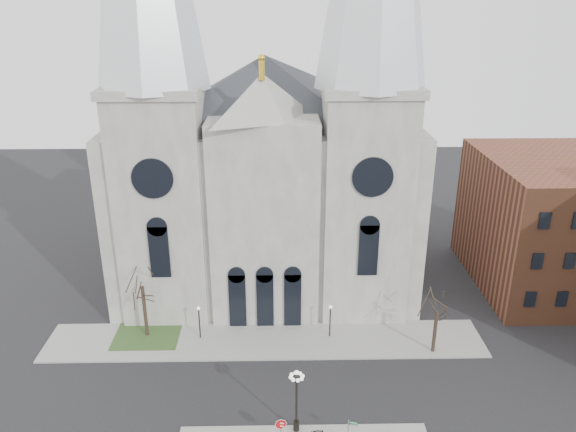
{
  "coord_description": "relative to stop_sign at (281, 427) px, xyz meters",
  "views": [
    {
      "loc": [
        1.24,
        -32.71,
        29.9
      ],
      "look_at": [
        2.05,
        8.0,
        13.6
      ],
      "focal_mm": 35.0,
      "sensor_mm": 36.0,
      "label": 1
    }
  ],
  "objects": [
    {
      "name": "stop_sign",
      "position": [
        0.0,
        0.0,
        0.0
      ],
      "size": [
        0.83,
        0.25,
        2.35
      ],
      "rotation": [
        0.0,
        0.0,
        -0.27
      ],
      "color": "slate",
      "rests_on": "sidewalk_near"
    },
    {
      "name": "bg_building_brick",
      "position": [
        28.63,
        24.0,
        5.17
      ],
      "size": [
        14.0,
        18.0,
        14.0
      ],
      "primitive_type": "cube",
      "color": "brown",
      "rests_on": "ground"
    },
    {
      "name": "globe_lamp",
      "position": [
        1.12,
        1.5,
        1.61
      ],
      "size": [
        1.29,
        1.29,
        5.26
      ],
      "rotation": [
        0.0,
        0.0,
        0.15
      ],
      "color": "black",
      "rests_on": "sidewalk_near"
    },
    {
      "name": "ground",
      "position": [
        -1.37,
        2.0,
        -1.83
      ],
      "size": [
        160.0,
        160.0,
        0.0
      ],
      "primitive_type": "plane",
      "color": "black",
      "rests_on": "ground"
    },
    {
      "name": "sidewalk_far",
      "position": [
        -1.37,
        13.0,
        -1.76
      ],
      "size": [
        40.0,
        6.0,
        0.14
      ],
      "primitive_type": "cube",
      "color": "gray",
      "rests_on": "ground"
    },
    {
      "name": "street_name_sign",
      "position": [
        4.78,
        0.03,
        -0.42
      ],
      "size": [
        0.67,
        0.19,
        2.13
      ],
      "rotation": [
        0.0,
        0.0,
        -0.21
      ],
      "color": "slate",
      "rests_on": "sidewalk_near"
    },
    {
      "name": "cathedral",
      "position": [
        -1.37,
        24.86,
        16.65
      ],
      "size": [
        33.0,
        26.66,
        54.0
      ],
      "color": "gray",
      "rests_on": "ground"
    },
    {
      "name": "tree_right",
      "position": [
        13.63,
        11.0,
        2.64
      ],
      "size": [
        3.2,
        3.2,
        6.0
      ],
      "color": "black",
      "rests_on": "ground"
    },
    {
      "name": "tree_left",
      "position": [
        -12.37,
        14.0,
        3.75
      ],
      "size": [
        3.2,
        3.2,
        7.5
      ],
      "color": "black",
      "rests_on": "ground"
    },
    {
      "name": "ped_lamp_right",
      "position": [
        4.63,
        13.5,
        0.5
      ],
      "size": [
        0.32,
        0.32,
        3.26
      ],
      "color": "black",
      "rests_on": "sidewalk_far"
    },
    {
      "name": "ped_lamp_left",
      "position": [
        -7.37,
        13.5,
        0.5
      ],
      "size": [
        0.32,
        0.32,
        3.26
      ],
      "color": "black",
      "rests_on": "sidewalk_far"
    },
    {
      "name": "grass_patch",
      "position": [
        -12.37,
        14.0,
        -1.74
      ],
      "size": [
        6.0,
        5.0,
        0.18
      ],
      "primitive_type": "cube",
      "color": "#2E4E21",
      "rests_on": "ground"
    }
  ]
}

